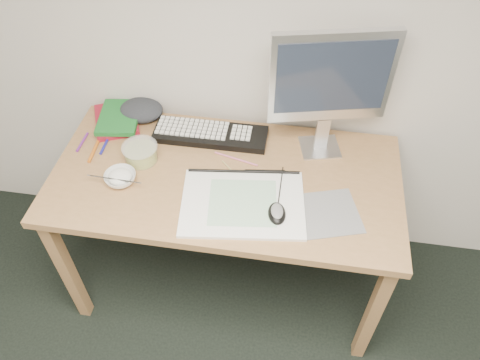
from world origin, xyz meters
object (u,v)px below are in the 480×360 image
object	(u,v)px
sketchpad	(243,203)
desk	(226,190)
keyboard	(211,134)
rice_bowl	(120,178)
monitor	(331,81)

from	to	relation	value
sketchpad	desk	bearing A→B (deg)	116.63
sketchpad	keyboard	world-z (taller)	keyboard
sketchpad	keyboard	size ratio (longest dim) A/B	0.95
rice_bowl	keyboard	bearing A→B (deg)	46.55
keyboard	desk	bearing A→B (deg)	-64.99
keyboard	monitor	size ratio (longest dim) A/B	0.90
monitor	rice_bowl	world-z (taller)	monitor
desk	monitor	size ratio (longest dim) A/B	2.58
monitor	rice_bowl	bearing A→B (deg)	-171.13
desk	keyboard	xyz separation A→B (m)	(-0.10, 0.22, 0.10)
sketchpad	rice_bowl	distance (m)	0.50
desk	monitor	world-z (taller)	monitor
sketchpad	keyboard	xyz separation A→B (m)	(-0.20, 0.36, 0.01)
desk	sketchpad	bearing A→B (deg)	-56.32
sketchpad	monitor	xyz separation A→B (m)	(0.27, 0.36, 0.33)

